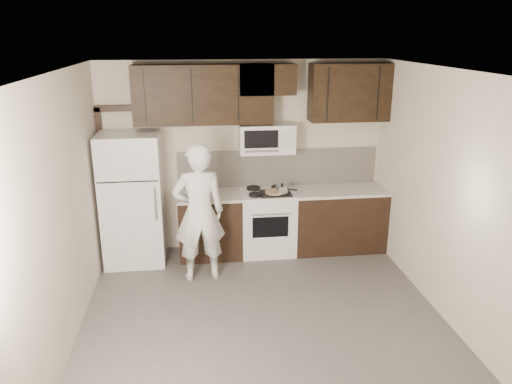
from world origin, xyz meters
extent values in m
plane|color=#585552|center=(0.00, 0.00, 0.00)|extent=(4.50, 4.50, 0.00)
plane|color=beige|center=(0.00, 2.25, 1.35)|extent=(4.00, 0.00, 4.00)
plane|color=white|center=(0.00, 0.00, 2.70)|extent=(4.50, 4.50, 0.00)
cube|color=black|center=(-0.52, 1.94, 0.43)|extent=(0.87, 0.62, 0.87)
cube|color=black|center=(1.34, 1.94, 0.43)|extent=(1.32, 0.62, 0.87)
cube|color=beige|center=(-0.52, 1.94, 0.89)|extent=(0.87, 0.64, 0.04)
cube|color=beige|center=(1.34, 1.94, 0.89)|extent=(1.32, 0.64, 0.04)
cube|color=white|center=(0.30, 1.94, 0.45)|extent=(0.76, 0.62, 0.89)
cube|color=white|center=(0.30, 1.94, 0.90)|extent=(0.76, 0.62, 0.02)
cube|color=black|center=(0.30, 1.63, 0.50)|extent=(0.50, 0.01, 0.30)
cylinder|color=silver|center=(0.30, 1.60, 0.70)|extent=(0.55, 0.02, 0.02)
cylinder|color=black|center=(0.12, 1.79, 0.93)|extent=(0.20, 0.20, 0.03)
cylinder|color=black|center=(0.48, 1.79, 0.93)|extent=(0.20, 0.20, 0.03)
cylinder|color=black|center=(0.12, 2.09, 0.93)|extent=(0.20, 0.20, 0.03)
cylinder|color=black|center=(0.48, 2.09, 0.93)|extent=(0.20, 0.20, 0.03)
cube|color=beige|center=(0.50, 2.24, 1.18)|extent=(2.90, 0.02, 0.54)
cube|color=black|center=(-0.55, 2.08, 2.26)|extent=(1.85, 0.35, 0.78)
cube|color=black|center=(1.45, 2.08, 2.26)|extent=(1.10, 0.35, 0.78)
cube|color=black|center=(0.30, 2.08, 2.45)|extent=(0.76, 0.35, 0.40)
cube|color=white|center=(0.30, 2.06, 1.65)|extent=(0.76, 0.38, 0.40)
cube|color=black|center=(0.20, 1.86, 1.68)|extent=(0.46, 0.01, 0.24)
cube|color=silver|center=(0.56, 1.86, 1.68)|extent=(0.18, 0.01, 0.24)
cylinder|color=silver|center=(0.20, 1.84, 1.52)|extent=(0.46, 0.02, 0.02)
cube|color=white|center=(-1.55, 1.89, 0.90)|extent=(0.80, 0.72, 1.80)
cube|color=black|center=(-1.55, 1.53, 1.25)|extent=(0.77, 0.01, 0.02)
cylinder|color=silver|center=(-1.22, 1.50, 0.95)|extent=(0.03, 0.03, 0.45)
cube|color=black|center=(-1.96, 2.21, 1.05)|extent=(0.08, 0.08, 2.10)
cube|color=black|center=(-1.75, 2.21, 2.08)|extent=(0.50, 0.08, 0.08)
cylinder|color=silver|center=(0.48, 1.79, 0.98)|extent=(0.17, 0.17, 0.13)
sphere|color=black|center=(0.48, 1.79, 1.06)|extent=(0.04, 0.04, 0.04)
cylinder|color=black|center=(0.60, 1.74, 1.00)|extent=(0.16, 0.08, 0.02)
cube|color=black|center=(0.39, 1.83, 0.92)|extent=(0.42, 0.32, 0.02)
cylinder|color=tan|center=(0.39, 1.83, 0.94)|extent=(0.29, 0.29, 0.02)
imported|color=white|center=(-0.67, 1.26, 0.89)|extent=(0.70, 0.50, 1.79)
camera|label=1|loc=(-0.69, -4.65, 3.06)|focal=35.00mm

